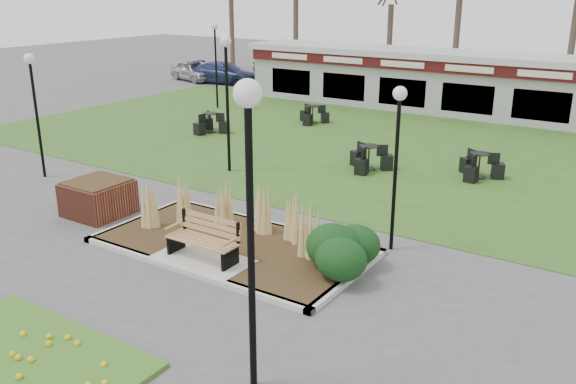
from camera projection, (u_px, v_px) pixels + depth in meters
The scene contains 19 objects.
ground at pixel (199, 266), 13.42m from camera, with size 100.00×100.00×0.00m, color #515154.
lawn at pixel (410, 150), 22.92m from camera, with size 34.00×16.00×0.02m, color #355A1C.
flower_bed at pixel (8, 367), 9.75m from camera, with size 4.20×3.00×0.16m.
planting_bed at pixel (281, 243), 13.71m from camera, with size 6.75×3.40×1.27m.
park_bench at pixel (205, 238), 13.43m from camera, with size 1.70×0.66×0.93m.
brick_planter at pixel (98, 197), 16.34m from camera, with size 1.50×1.50×0.95m.
food_pavilion at pixel (478, 84), 28.76m from camera, with size 24.60×3.40×2.90m.
lamp_post_near_left at pixel (398, 133), 13.42m from camera, with size 0.32×0.32×3.82m.
lamp_post_near_right at pixel (249, 173), 8.32m from camera, with size 0.39×0.39×4.72m.
lamp_post_mid_left at pixel (33, 88), 18.83m from camera, with size 0.33×0.33×3.93m.
lamp_post_mid_right at pixel (226, 74), 19.30m from camera, with size 0.37×0.37×4.41m.
lamp_post_far_left at pixel (215, 46), 29.91m from camera, with size 0.35×0.35×4.21m.
bistro_set_a at pixel (313, 117), 27.35m from camera, with size 1.44×1.35×0.77m.
bistro_set_b at pixel (211, 126), 25.58m from camera, with size 1.53×1.45×0.82m.
bistro_set_c at pixel (479, 169), 19.51m from camera, with size 1.52×1.39×0.81m.
bistro_set_d at pixel (369, 162), 20.35m from camera, with size 1.56×1.41×0.83m.
car_silver at pixel (193, 71), 39.63m from camera, with size 1.52×3.77×1.28m, color #AFAFB4.
car_black at pixel (282, 68), 40.90m from camera, with size 1.44×4.14×1.36m, color black.
car_blue at pixel (224, 73), 38.53m from camera, with size 1.87×4.59×1.33m, color navy.
Camera 1 is at (8.34, -9.10, 5.85)m, focal length 38.00 mm.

